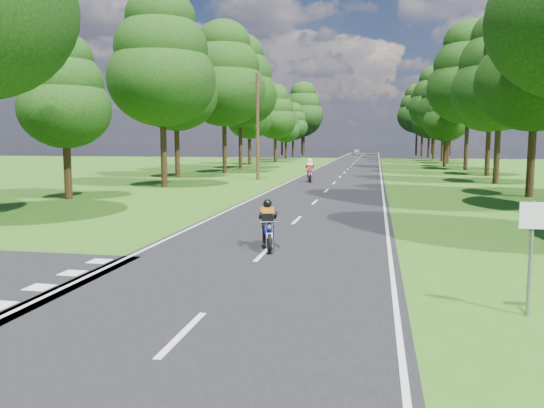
# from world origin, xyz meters

# --- Properties ---
(ground) EXTENTS (160.00, 160.00, 0.00)m
(ground) POSITION_xyz_m (0.00, 0.00, 0.00)
(ground) COLOR #2D5C15
(ground) RESTS_ON ground
(main_road) EXTENTS (7.00, 140.00, 0.02)m
(main_road) POSITION_xyz_m (0.00, 50.00, 0.01)
(main_road) COLOR black
(main_road) RESTS_ON ground
(road_markings) EXTENTS (7.40, 140.00, 0.01)m
(road_markings) POSITION_xyz_m (-0.14, 48.13, 0.02)
(road_markings) COLOR silver
(road_markings) RESTS_ON main_road
(treeline) EXTENTS (40.00, 115.35, 14.78)m
(treeline) POSITION_xyz_m (1.43, 60.06, 8.25)
(treeline) COLOR black
(treeline) RESTS_ON ground
(telegraph_pole) EXTENTS (1.20, 0.26, 8.00)m
(telegraph_pole) POSITION_xyz_m (-6.00, 28.00, 4.07)
(telegraph_pole) COLOR #382616
(telegraph_pole) RESTS_ON ground
(road_sign) EXTENTS (0.45, 0.07, 2.00)m
(road_sign) POSITION_xyz_m (5.50, -2.01, 1.34)
(road_sign) COLOR slate
(road_sign) RESTS_ON ground
(rider_near_blue) EXTENTS (0.95, 1.71, 1.36)m
(rider_near_blue) POSITION_xyz_m (-0.01, 2.65, 0.70)
(rider_near_blue) COLOR #100D99
(rider_near_blue) RESTS_ON main_road
(rider_far_red) EXTENTS (1.00, 2.09, 1.67)m
(rider_far_red) POSITION_xyz_m (-1.81, 26.50, 0.86)
(rider_far_red) COLOR #A10C25
(rider_far_red) RESTS_ON main_road
(distant_car) EXTENTS (1.58, 3.62, 1.22)m
(distant_car) POSITION_xyz_m (-1.12, 96.98, 0.63)
(distant_car) COLOR #B5B8BC
(distant_car) RESTS_ON main_road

